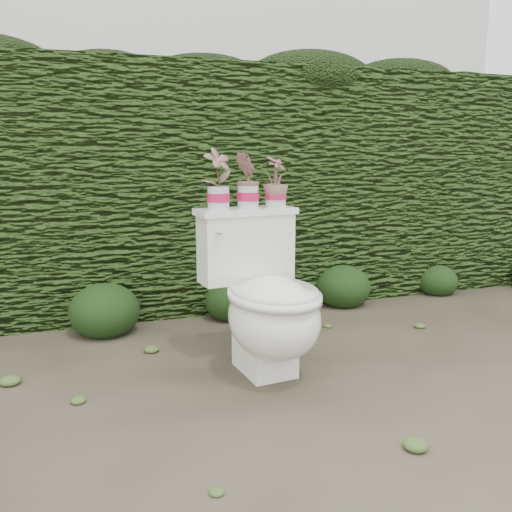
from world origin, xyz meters
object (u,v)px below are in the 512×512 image
object	(u,v)px
potted_plant_left	(218,180)
potted_plant_center	(248,182)
potted_plant_right	(276,183)
toilet	(266,302)

from	to	relation	value
potted_plant_left	potted_plant_center	size ratio (longest dim) A/B	1.08
potted_plant_right	potted_plant_left	bearing A→B (deg)	132.29
toilet	potted_plant_center	bearing A→B (deg)	87.19
potted_plant_center	potted_plant_right	bearing A→B (deg)	107.94
potted_plant_left	potted_plant_center	world-z (taller)	potted_plant_left
toilet	potted_plant_right	world-z (taller)	potted_plant_right
toilet	potted_plant_right	bearing A→B (deg)	55.45
toilet	potted_plant_left	bearing A→B (deg)	121.11
toilet	potted_plant_center	world-z (taller)	potted_plant_center
potted_plant_left	toilet	bearing A→B (deg)	-76.12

